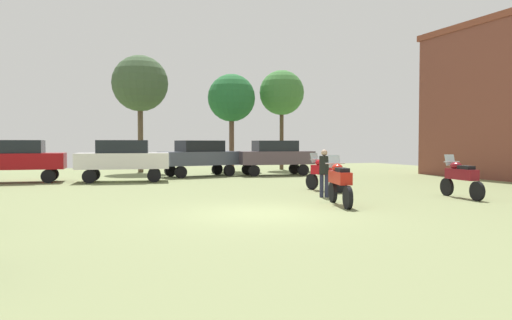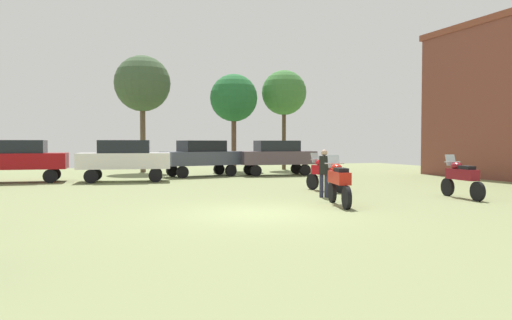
{
  "view_description": "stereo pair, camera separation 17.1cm",
  "coord_description": "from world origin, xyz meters",
  "px_view_note": "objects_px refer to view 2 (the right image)",
  "views": [
    {
      "loc": [
        -4.72,
        -11.84,
        1.91
      ],
      "look_at": [
        1.58,
        4.25,
        1.28
      ],
      "focal_mm": 33.88,
      "sensor_mm": 36.0,
      "label": 1
    },
    {
      "loc": [
        -4.56,
        -11.9,
        1.91
      ],
      "look_at": [
        1.58,
        4.25,
        1.28
      ],
      "focal_mm": 33.88,
      "sensor_mm": 36.0,
      "label": 2
    }
  ],
  "objects_px": {
    "car_2": "(125,157)",
    "tree_1": "(284,93)",
    "motorcycle_2": "(326,172)",
    "tree_2": "(142,84)",
    "car_1": "(19,158)",
    "car_3": "(202,155)",
    "motorcycle_8": "(461,177)",
    "car_5": "(277,155)",
    "motorcycle_6": "(339,181)",
    "tree_3": "(234,98)",
    "person_2": "(324,170)"
  },
  "relations": [
    {
      "from": "car_2",
      "to": "person_2",
      "type": "bearing_deg",
      "value": -138.81
    },
    {
      "from": "motorcycle_2",
      "to": "car_1",
      "type": "distance_m",
      "value": 14.51
    },
    {
      "from": "motorcycle_2",
      "to": "tree_2",
      "type": "xyz_separation_m",
      "value": [
        -4.97,
        14.77,
        4.86
      ]
    },
    {
      "from": "motorcycle_2",
      "to": "car_1",
      "type": "bearing_deg",
      "value": 129.7
    },
    {
      "from": "car_2",
      "to": "car_5",
      "type": "height_order",
      "value": "same"
    },
    {
      "from": "car_3",
      "to": "car_5",
      "type": "relative_size",
      "value": 1.03
    },
    {
      "from": "motorcycle_8",
      "to": "car_3",
      "type": "distance_m",
      "value": 14.59
    },
    {
      "from": "car_2",
      "to": "car_3",
      "type": "relative_size",
      "value": 1.0
    },
    {
      "from": "person_2",
      "to": "tree_1",
      "type": "bearing_deg",
      "value": 102.63
    },
    {
      "from": "motorcycle_2",
      "to": "motorcycle_8",
      "type": "height_order",
      "value": "motorcycle_2"
    },
    {
      "from": "motorcycle_6",
      "to": "tree_1",
      "type": "height_order",
      "value": "tree_1"
    },
    {
      "from": "motorcycle_8",
      "to": "car_2",
      "type": "bearing_deg",
      "value": 139.08
    },
    {
      "from": "car_2",
      "to": "tree_1",
      "type": "distance_m",
      "value": 13.99
    },
    {
      "from": "motorcycle_8",
      "to": "car_1",
      "type": "bearing_deg",
      "value": 147.24
    },
    {
      "from": "motorcycle_8",
      "to": "tree_3",
      "type": "height_order",
      "value": "tree_3"
    },
    {
      "from": "car_5",
      "to": "car_3",
      "type": "bearing_deg",
      "value": 86.65
    },
    {
      "from": "motorcycle_6",
      "to": "car_2",
      "type": "xyz_separation_m",
      "value": [
        -5.08,
        11.47,
        0.43
      ]
    },
    {
      "from": "motorcycle_6",
      "to": "person_2",
      "type": "height_order",
      "value": "person_2"
    },
    {
      "from": "car_5",
      "to": "car_2",
      "type": "bearing_deg",
      "value": 105.32
    },
    {
      "from": "car_3",
      "to": "tree_3",
      "type": "bearing_deg",
      "value": -47.17
    },
    {
      "from": "motorcycle_6",
      "to": "tree_1",
      "type": "distance_m",
      "value": 19.91
    },
    {
      "from": "tree_2",
      "to": "tree_3",
      "type": "height_order",
      "value": "tree_2"
    },
    {
      "from": "car_1",
      "to": "tree_1",
      "type": "xyz_separation_m",
      "value": [
        16.22,
        5.58,
        4.16
      ]
    },
    {
      "from": "motorcycle_2",
      "to": "motorcycle_6",
      "type": "bearing_deg",
      "value": -126.87
    },
    {
      "from": "car_1",
      "to": "tree_3",
      "type": "xyz_separation_m",
      "value": [
        12.55,
        5.64,
        3.68
      ]
    },
    {
      "from": "motorcycle_8",
      "to": "tree_1",
      "type": "xyz_separation_m",
      "value": [
        1.57,
        18.12,
        4.61
      ]
    },
    {
      "from": "car_3",
      "to": "tree_3",
      "type": "distance_m",
      "value": 6.88
    },
    {
      "from": "motorcycle_6",
      "to": "tree_3",
      "type": "distance_m",
      "value": 19.0
    },
    {
      "from": "motorcycle_8",
      "to": "tree_2",
      "type": "bearing_deg",
      "value": 121.33
    },
    {
      "from": "motorcycle_8",
      "to": "tree_2",
      "type": "relative_size",
      "value": 0.3
    },
    {
      "from": "car_3",
      "to": "tree_2",
      "type": "relative_size",
      "value": 0.62
    },
    {
      "from": "car_1",
      "to": "car_2",
      "type": "height_order",
      "value": "same"
    },
    {
      "from": "tree_3",
      "to": "motorcycle_8",
      "type": "bearing_deg",
      "value": -83.42
    },
    {
      "from": "motorcycle_2",
      "to": "car_5",
      "type": "relative_size",
      "value": 0.5
    },
    {
      "from": "motorcycle_8",
      "to": "tree_2",
      "type": "distance_m",
      "value": 20.8
    },
    {
      "from": "car_2",
      "to": "tree_3",
      "type": "height_order",
      "value": "tree_3"
    },
    {
      "from": "tree_1",
      "to": "tree_3",
      "type": "xyz_separation_m",
      "value": [
        -3.66,
        0.06,
        -0.48
      ]
    },
    {
      "from": "tree_2",
      "to": "tree_3",
      "type": "relative_size",
      "value": 1.14
    },
    {
      "from": "car_1",
      "to": "person_2",
      "type": "xyz_separation_m",
      "value": [
        10.45,
        -10.64,
        -0.21
      ]
    },
    {
      "from": "motorcycle_6",
      "to": "tree_2",
      "type": "bearing_deg",
      "value": 114.93
    },
    {
      "from": "motorcycle_8",
      "to": "car_2",
      "type": "height_order",
      "value": "car_2"
    },
    {
      "from": "motorcycle_8",
      "to": "tree_1",
      "type": "bearing_deg",
      "value": 92.87
    },
    {
      "from": "car_3",
      "to": "car_1",
      "type": "bearing_deg",
      "value": 84.98
    },
    {
      "from": "tree_1",
      "to": "tree_2",
      "type": "height_order",
      "value": "tree_2"
    },
    {
      "from": "car_1",
      "to": "car_3",
      "type": "height_order",
      "value": "same"
    },
    {
      "from": "motorcycle_2",
      "to": "tree_3",
      "type": "relative_size",
      "value": 0.34
    },
    {
      "from": "car_3",
      "to": "car_5",
      "type": "bearing_deg",
      "value": -109.46
    },
    {
      "from": "car_1",
      "to": "tree_2",
      "type": "distance_m",
      "value": 9.94
    },
    {
      "from": "motorcycle_8",
      "to": "car_5",
      "type": "bearing_deg",
      "value": 103.37
    },
    {
      "from": "motorcycle_6",
      "to": "car_3",
      "type": "xyz_separation_m",
      "value": [
        -0.69,
        13.66,
        0.43
      ]
    }
  ]
}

